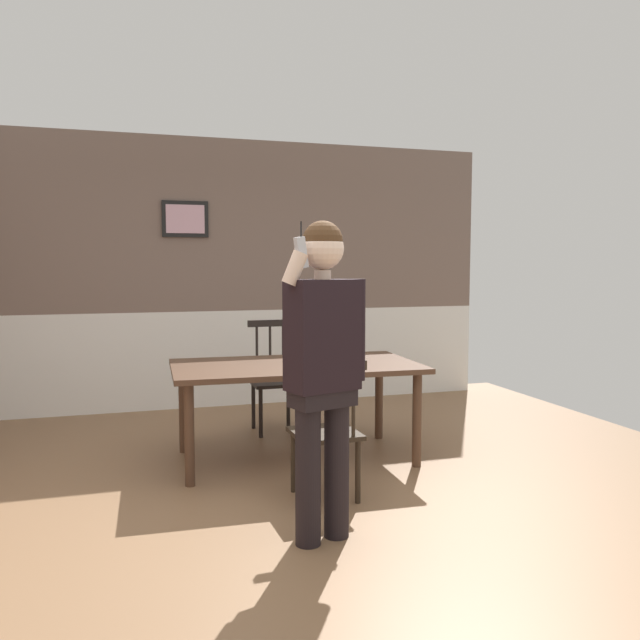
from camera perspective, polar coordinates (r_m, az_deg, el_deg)
name	(u,v)px	position (r m, az deg, el deg)	size (l,w,h in m)	color
ground_plane	(302,508)	(4.21, -1.60, -16.29)	(6.89, 6.89, 0.00)	#846042
room_back_partition	(223,279)	(7.00, -8.56, 3.60)	(5.89, 0.17, 2.84)	#756056
dining_table	(296,374)	(5.03, -2.17, -4.75)	(1.92, 1.11, 0.76)	#4C3323
chair_near_window	(327,431)	(4.22, 0.60, -9.81)	(0.43, 0.43, 0.93)	#2D2319
chair_by_doorway	(274,379)	(5.93, -4.10, -5.21)	(0.42, 0.42, 1.01)	black
person_figure	(324,358)	(3.50, 0.33, -3.42)	(0.52, 0.31, 1.76)	black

